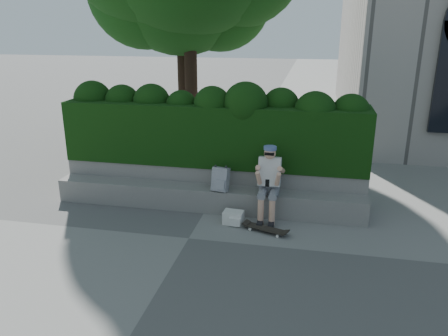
% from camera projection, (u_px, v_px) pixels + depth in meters
% --- Properties ---
extents(ground, '(80.00, 80.00, 0.00)m').
position_uv_depth(ground, '(189.00, 238.00, 7.34)').
color(ground, slate).
rests_on(ground, ground).
extents(bench_ledge, '(6.00, 0.45, 0.45)m').
position_uv_depth(bench_ledge, '(206.00, 198.00, 8.43)').
color(bench_ledge, gray).
rests_on(bench_ledge, ground).
extents(planter_wall, '(6.00, 0.50, 0.75)m').
position_uv_depth(planter_wall, '(212.00, 183.00, 8.82)').
color(planter_wall, gray).
rests_on(planter_wall, ground).
extents(hedge, '(6.00, 1.00, 1.20)m').
position_uv_depth(hedge, '(214.00, 133.00, 8.73)').
color(hedge, black).
rests_on(hedge, planter_wall).
extents(person, '(0.40, 0.76, 1.38)m').
position_uv_depth(person, '(269.00, 180.00, 7.86)').
color(person, slate).
rests_on(person, ground).
extents(skateboard, '(0.76, 0.41, 0.08)m').
position_uv_depth(skateboard, '(266.00, 229.00, 7.54)').
color(skateboard, black).
rests_on(skateboard, ground).
extents(backpack_plaid, '(0.33, 0.22, 0.45)m').
position_uv_depth(backpack_plaid, '(220.00, 179.00, 8.14)').
color(backpack_plaid, '#B2B2B7').
rests_on(backpack_plaid, bench_ledge).
extents(backpack_ground, '(0.37, 0.28, 0.23)m').
position_uv_depth(backpack_ground, '(233.00, 217.00, 7.86)').
color(backpack_ground, white).
rests_on(backpack_ground, ground).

